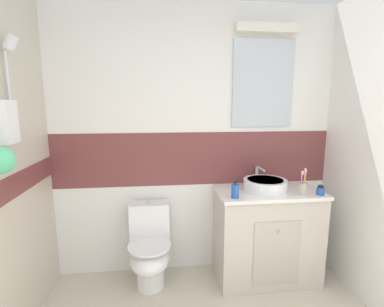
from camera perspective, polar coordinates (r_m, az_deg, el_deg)
wall_back_tiled at (r=2.67m, az=0.76°, el=2.55°), size 3.20×0.20×2.50m
vanity_cabinet at (r=2.79m, az=14.73°, el=-15.50°), size 0.92×0.53×0.85m
sink_basin at (r=2.61m, az=14.55°, el=-6.06°), size 0.38×0.43×0.18m
toilet at (r=2.65m, az=-8.55°, el=-18.54°), size 0.37×0.50×0.74m
toothbrush_cup at (r=2.57m, az=21.56°, el=-6.43°), size 0.06×0.06×0.23m
soap_dispenser at (r=2.35m, az=8.74°, el=-7.52°), size 0.06×0.06×0.15m
hair_gel_jar at (r=2.64m, az=24.58°, el=-6.83°), size 0.06×0.06×0.08m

